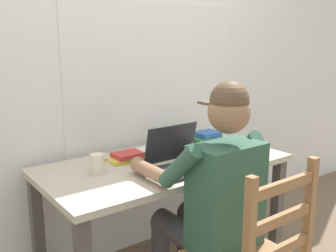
# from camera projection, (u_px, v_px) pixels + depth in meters

# --- Properties ---
(back_wall) EXTENTS (6.00, 0.08, 2.60)m
(back_wall) POSITION_uv_depth(u_px,v_px,m) (124.00, 60.00, 2.44)
(back_wall) COLOR silver
(back_wall) RESTS_ON ground
(desk) EXTENTS (1.42, 0.72, 0.74)m
(desk) POSITION_uv_depth(u_px,v_px,m) (165.00, 177.00, 2.24)
(desk) COLOR #BCB29E
(desk) RESTS_ON ground
(seated_person) EXTENTS (0.50, 0.60, 1.25)m
(seated_person) POSITION_uv_depth(u_px,v_px,m) (210.00, 194.00, 1.86)
(seated_person) COLOR #2D5642
(seated_person) RESTS_ON ground
(laptop) EXTENTS (0.33, 0.29, 0.23)m
(laptop) POSITION_uv_depth(u_px,v_px,m) (180.00, 159.00, 2.09)
(laptop) COLOR #232328
(laptop) RESTS_ON desk
(computer_mouse) EXTENTS (0.06, 0.10, 0.03)m
(computer_mouse) POSITION_uv_depth(u_px,v_px,m) (216.00, 160.00, 2.19)
(computer_mouse) COLOR #232328
(computer_mouse) RESTS_ON desk
(coffee_mug_white) EXTENTS (0.11, 0.08, 0.10)m
(coffee_mug_white) POSITION_uv_depth(u_px,v_px,m) (98.00, 164.00, 2.01)
(coffee_mug_white) COLOR beige
(coffee_mug_white) RESTS_ON desk
(coffee_mug_dark) EXTENTS (0.11, 0.08, 0.09)m
(coffee_mug_dark) POSITION_uv_depth(u_px,v_px,m) (185.00, 141.00, 2.47)
(coffee_mug_dark) COLOR #38281E
(coffee_mug_dark) RESTS_ON desk
(book_stack_main) EXTENTS (0.20, 0.14, 0.05)m
(book_stack_main) POSITION_uv_depth(u_px,v_px,m) (126.00, 157.00, 2.22)
(book_stack_main) COLOR gold
(book_stack_main) RESTS_ON desk
(book_stack_side) EXTENTS (0.22, 0.17, 0.08)m
(book_stack_side) POSITION_uv_depth(u_px,v_px,m) (207.00, 138.00, 2.58)
(book_stack_side) COLOR #BC332D
(book_stack_side) RESTS_ON desk
(paper_pile_near_laptop) EXTENTS (0.20, 0.17, 0.01)m
(paper_pile_near_laptop) POSITION_uv_depth(u_px,v_px,m) (147.00, 151.00, 2.40)
(paper_pile_near_laptop) COLOR silver
(paper_pile_near_laptop) RESTS_ON desk
(paper_pile_back_corner) EXTENTS (0.27, 0.23, 0.01)m
(paper_pile_back_corner) POSITION_uv_depth(u_px,v_px,m) (253.00, 151.00, 2.40)
(paper_pile_back_corner) COLOR white
(paper_pile_back_corner) RESTS_ON desk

